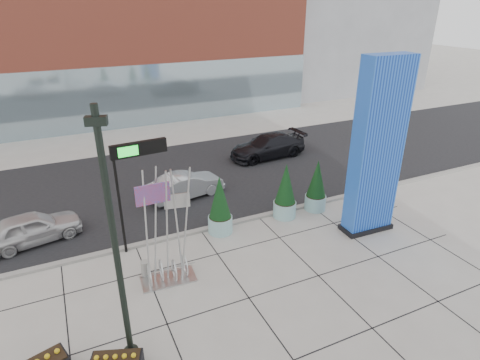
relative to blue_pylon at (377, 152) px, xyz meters
name	(u,v)px	position (x,y,z in m)	size (l,w,h in m)	color
ground	(213,289)	(-8.03, -0.99, -3.79)	(160.00, 160.00, 0.00)	#9E9991
street_asphalt	(149,185)	(-8.03, 9.01, -3.78)	(80.00, 12.00, 0.02)	black
curb_edge	(180,235)	(-8.03, 3.01, -3.73)	(80.00, 0.30, 0.12)	gray
tower_podium	(109,52)	(-7.03, 26.01, 1.71)	(34.00, 10.00, 11.00)	#A0412E
tower_glass_front	(123,97)	(-7.03, 21.21, -1.29)	(34.00, 0.60, 5.00)	#8CA5B2
building_grey_parking	(316,6)	(17.97, 31.01, 5.21)	(20.00, 18.00, 18.00)	slate
blue_pylon	(377,152)	(0.00, 0.00, 0.00)	(2.39, 1.13, 7.85)	#0B2DB0
lamp_post	(120,275)	(-11.36, -3.01, -0.64)	(0.52, 0.42, 7.71)	black
public_art_sculpture	(167,253)	(-9.34, 0.24, -2.58)	(2.10, 1.16, 4.62)	silver
concrete_bollard	(145,268)	(-10.07, 0.88, -3.48)	(0.32, 0.32, 0.63)	gray
overhead_street_sign	(135,159)	(-9.66, 2.81, 0.27)	(2.24, 0.36, 4.74)	black
round_planter_east	(316,186)	(-1.03, 2.61, -2.53)	(1.06, 1.06, 2.66)	#98CBCC
round_planter_mid	(285,192)	(-2.83, 2.61, -2.48)	(1.11, 1.11, 2.78)	#98CBCC
round_planter_west	(220,206)	(-6.23, 2.61, -2.48)	(1.11, 1.11, 2.78)	#98CBCC
car_white_west	(32,228)	(-13.97, 5.29, -3.10)	(1.63, 4.05, 1.38)	silver
car_silver_mid	(186,186)	(-6.53, 6.68, -3.12)	(1.43, 4.10, 1.35)	#ADB0B5
car_dark_east	(268,146)	(0.34, 10.15, -3.03)	(2.13, 5.25, 1.52)	black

